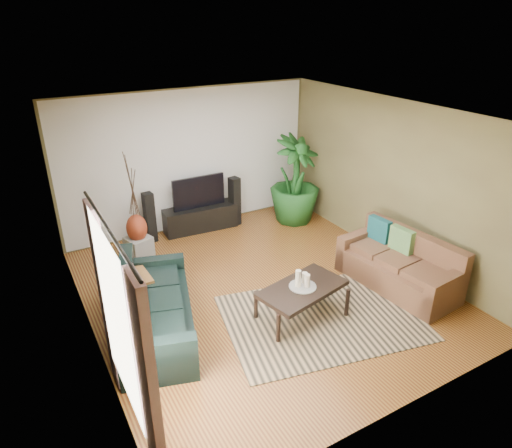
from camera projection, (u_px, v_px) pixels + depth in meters
floor at (262, 290)px, 7.08m from camera, size 5.50×5.50×0.00m
ceiling at (264, 115)px, 5.93m from camera, size 5.50×5.50×0.00m
wall_back at (190, 160)px, 8.67m from camera, size 5.00×0.00×5.00m
wall_front at (409, 309)px, 4.34m from camera, size 5.00×0.00×5.00m
wall_left at (81, 251)px, 5.39m from camera, size 0.00×5.50×5.50m
wall_right at (392, 181)px, 7.62m from camera, size 0.00×5.50×5.50m
backwall_panel at (190, 161)px, 8.67m from camera, size 4.90×0.00×4.90m
window_pane at (116, 319)px, 4.12m from camera, size 0.00×1.80×1.80m
curtain_near at (149, 393)px, 3.65m from camera, size 0.08×0.35×2.20m
curtain_far at (106, 300)px, 4.83m from camera, size 0.08×0.35×2.20m
curtain_rod at (107, 228)px, 3.76m from camera, size 0.03×1.90×0.03m
sofa_left at (156, 305)px, 5.99m from camera, size 1.46×2.26×0.85m
sofa_right at (398, 262)px, 7.01m from camera, size 1.01×1.93×0.85m
area_rug at (321, 318)px, 6.43m from camera, size 3.01×2.41×0.01m
coffee_table at (302, 302)px, 6.35m from camera, size 1.34×0.92×0.50m
candle_tray at (303, 286)px, 6.24m from camera, size 0.38×0.38×0.02m
candle_tall at (298, 278)px, 6.18m from camera, size 0.08×0.08×0.24m
candle_mid at (307, 281)px, 6.18m from camera, size 0.08×0.08×0.19m
candle_short at (305, 278)px, 6.28m from camera, size 0.08×0.08×0.16m
tv_stand at (200, 218)px, 8.97m from camera, size 1.45×0.52×0.48m
television at (199, 192)px, 8.73m from camera, size 1.05×0.06×0.62m
speaker_left at (150, 217)px, 8.40m from camera, size 0.19×0.21×0.96m
speaker_right at (235, 201)px, 9.07m from camera, size 0.21×0.22×0.99m
potted_plant at (295, 180)px, 9.08m from camera, size 1.26×1.26×1.76m
plant_pot at (294, 214)px, 9.40m from camera, size 0.32×0.32×0.25m
pedestal at (139, 247)px, 7.94m from camera, size 0.48×0.48×0.39m
vase at (137, 228)px, 7.79m from camera, size 0.35×0.35×0.50m
side_table at (132, 294)px, 6.48m from camera, size 0.54×0.54×0.56m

